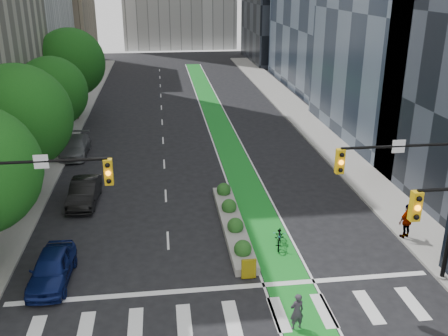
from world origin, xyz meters
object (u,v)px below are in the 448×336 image
object	(u,v)px
median_planter	(233,222)
parked_car_left_mid	(84,192)
parked_car_left_near	(52,268)
pedestrian_far	(407,221)
bicycle	(280,237)
cyclist	(297,311)
parked_car_left_far	(75,147)

from	to	relation	value
median_planter	parked_car_left_mid	xyz separation A→B (m)	(-8.77, 4.52, 0.38)
parked_car_left_near	pedestrian_far	distance (m)	18.30
median_planter	pedestrian_far	distance (m)	9.49
bicycle	cyclist	size ratio (longest dim) A/B	1.18
cyclist	pedestrian_far	size ratio (longest dim) A/B	0.84
parked_car_left_near	parked_car_left_far	xyz separation A→B (m)	(-1.58, 18.26, -0.02)
bicycle	parked_car_left_far	bearing A→B (deg)	144.26
bicycle	pedestrian_far	xyz separation A→B (m)	(6.92, -0.27, 0.62)
cyclist	parked_car_left_near	size ratio (longest dim) A/B	0.38
median_planter	parked_car_left_mid	bearing A→B (deg)	152.73
bicycle	cyclist	distance (m)	6.75
median_planter	parked_car_left_mid	world-z (taller)	parked_car_left_mid
bicycle	cyclist	xyz separation A→B (m)	(-0.89, -6.68, 0.31)
parked_car_left_far	pedestrian_far	bearing A→B (deg)	-39.31
parked_car_left_far	parked_car_left_mid	bearing A→B (deg)	-77.86
bicycle	cyclist	bearing A→B (deg)	-81.61
cyclist	parked_car_left_near	bearing A→B (deg)	-35.43
cyclist	parked_car_left_far	world-z (taller)	cyclist
bicycle	parked_car_left_near	xyz separation A→B (m)	(-11.30, -1.97, 0.23)
bicycle	median_planter	bearing A→B (deg)	149.17
parked_car_left_near	parked_car_left_far	world-z (taller)	parked_car_left_near
parked_car_left_near	pedestrian_far	bearing A→B (deg)	7.26
median_planter	cyclist	bearing A→B (deg)	-81.82
parked_car_left_near	parked_car_left_far	bearing A→B (deg)	96.87
median_planter	cyclist	world-z (taller)	cyclist
parked_car_left_far	median_planter	bearing A→B (deg)	-51.97
cyclist	pedestrian_far	distance (m)	10.11
bicycle	parked_car_left_mid	bearing A→B (deg)	163.95
parked_car_left_mid	pedestrian_far	distance (m)	19.23
pedestrian_far	cyclist	bearing A→B (deg)	17.91
bicycle	pedestrian_far	world-z (taller)	pedestrian_far
cyclist	parked_car_left_near	world-z (taller)	cyclist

